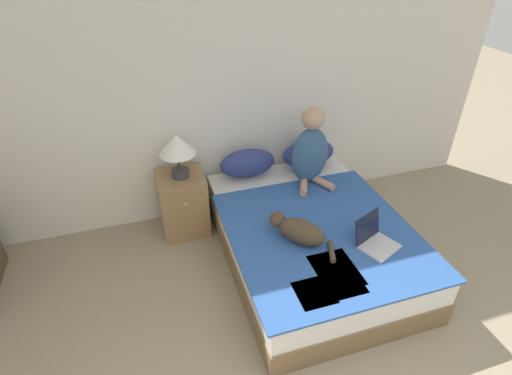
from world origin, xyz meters
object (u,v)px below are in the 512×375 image
Objects in this scene: pillow_near at (247,163)px; cat_tabby at (299,230)px; laptop_open at (375,240)px; pillow_far at (308,154)px; bed at (310,240)px; nightstand at (183,203)px; table_lamp at (177,147)px; person_sitting at (310,151)px.

pillow_near is 1.02× the size of cat_tabby.
pillow_far is at bearing 66.96° from laptop_open.
bed is 1.28m from nightstand.
table_lamp is (-0.67, -0.07, 0.32)m from pillow_near.
person_sitting is 1.23× the size of nightstand.
table_lamp is (-1.33, 1.24, 0.41)m from laptop_open.
pillow_far is 1.37m from table_lamp.
bed is 4.66× the size of table_lamp.
bed is 0.84m from person_sitting.
person_sitting reaches higher than pillow_near.
bed is 3.23× the size of nightstand.
cat_tabby is at bearing -84.65° from pillow_near.
table_lamp is (-1.21, 0.22, 0.13)m from person_sitting.
bed is 3.66× the size of cat_tabby.
nightstand is at bearing 151.02° from table_lamp.
nightstand is at bearing -177.29° from pillow_far.
pillow_near reaches higher than laptop_open.
cat_tabby reaches higher than nightstand.
pillow_near is at bearing -34.55° from cat_tabby.
table_lamp is (0.01, -0.00, 0.62)m from nightstand.
person_sitting is (0.54, -0.28, 0.20)m from pillow_near.
pillow_far reaches higher than laptop_open.
cat_tabby is at bearing -136.01° from bed.
person_sitting is 1.23m from table_lamp.
table_lamp is at bearing -2.45° from cat_tabby.
table_lamp is at bearing -177.12° from pillow_far.
bed is at bearing -111.01° from pillow_far.
bed is at bearing 102.76° from laptop_open.
table_lamp reaches higher than bed.
laptop_open reaches higher than bed.
laptop_open is 1.84m from nightstand.
cat_tabby reaches higher than bed.
pillow_far is at bearing 68.99° from bed.
pillow_near is at bearing 5.67° from table_lamp.
pillow_far is 1.31m from laptop_open.
person_sitting is 1.07m from laptop_open.
laptop_open reaches higher than nightstand.
bed is at bearing -38.28° from table_lamp.
laptop_open is 1.86m from table_lamp.
pillow_far reaches higher than nightstand.
laptop_open is at bearing -43.14° from table_lamp.
pillow_near is 1.30× the size of table_lamp.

